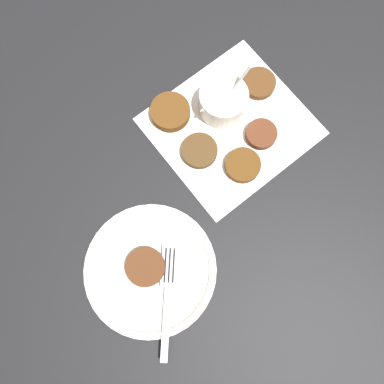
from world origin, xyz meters
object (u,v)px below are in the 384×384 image
(fritter_on_plate, at_px, (145,267))
(fork, at_px, (168,288))
(sauce_bowl, at_px, (223,102))
(serving_plate, at_px, (150,270))

(fritter_on_plate, distance_m, fork, 0.05)
(sauce_bowl, distance_m, fork, 0.36)
(fritter_on_plate, relative_size, fork, 0.41)
(serving_plate, distance_m, fork, 0.05)
(sauce_bowl, xyz_separation_m, fritter_on_plate, (0.29, 0.18, -0.00))
(sauce_bowl, distance_m, serving_plate, 0.34)
(fork, bearing_deg, serving_plate, -77.57)
(sauce_bowl, distance_m, fritter_on_plate, 0.34)
(sauce_bowl, xyz_separation_m, serving_plate, (0.28, 0.18, -0.02))
(fritter_on_plate, bearing_deg, serving_plate, 112.02)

